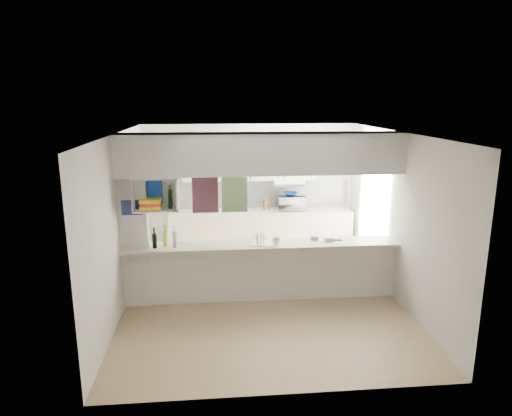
{
  "coord_description": "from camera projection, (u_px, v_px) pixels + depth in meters",
  "views": [
    {
      "loc": [
        -0.71,
        -6.63,
        3.09
      ],
      "look_at": [
        -0.04,
        0.5,
        1.36
      ],
      "focal_mm": 32.0,
      "sensor_mm": 36.0,
      "label": 1
    }
  ],
  "objects": [
    {
      "name": "ceiling",
      "position": [
        262.0,
        133.0,
        6.6
      ],
      "size": [
        4.8,
        4.8,
        0.0
      ],
      "primitive_type": "plane",
      "color": "white",
      "rests_on": "wall_back"
    },
    {
      "name": "cup",
      "position": [
        276.0,
        241.0,
        6.92
      ],
      "size": [
        0.15,
        0.15,
        0.09
      ],
      "primitive_type": "imported",
      "rotation": [
        0.0,
        0.0,
        -0.35
      ],
      "color": "white",
      "rests_on": "dish_rack"
    },
    {
      "name": "kitchen_run",
      "position": [
        259.0,
        215.0,
        9.1
      ],
      "size": [
        3.6,
        0.63,
        2.24
      ],
      "color": "#EBE6C7",
      "rests_on": "floor"
    },
    {
      "name": "utensil_jar",
      "position": [
        234.0,
        207.0,
        9.03
      ],
      "size": [
        0.09,
        0.09,
        0.13
      ],
      "primitive_type": "cylinder",
      "color": "black",
      "rests_on": "bench_top"
    },
    {
      "name": "wall_left",
      "position": [
        120.0,
        223.0,
        6.71
      ],
      "size": [
        0.0,
        4.8,
        4.8
      ],
      "primitive_type": "plane",
      "rotation": [
        1.57,
        0.0,
        1.57
      ],
      "color": "silver",
      "rests_on": "floor"
    },
    {
      "name": "microwave",
      "position": [
        292.0,
        203.0,
        9.06
      ],
      "size": [
        0.55,
        0.39,
        0.29
      ],
      "primitive_type": "imported",
      "rotation": [
        0.0,
        0.0,
        3.08
      ],
      "color": "white",
      "rests_on": "bench_top"
    },
    {
      "name": "wall_right",
      "position": [
        396.0,
        216.0,
        7.09
      ],
      "size": [
        0.0,
        4.8,
        4.8
      ],
      "primitive_type": "plane",
      "rotation": [
        1.57,
        0.0,
        -1.57
      ],
      "color": "silver",
      "rests_on": "floor"
    },
    {
      "name": "dish_rack",
      "position": [
        263.0,
        239.0,
        6.95
      ],
      "size": [
        0.4,
        0.33,
        0.2
      ],
      "rotation": [
        0.0,
        0.0,
        -0.17
      ],
      "color": "silver",
      "rests_on": "breakfast_bar"
    },
    {
      "name": "knife_block",
      "position": [
        266.0,
        204.0,
        9.11
      ],
      "size": [
        0.13,
        0.11,
        0.22
      ],
      "primitive_type": "cube",
      "rotation": [
        0.0,
        0.0,
        0.29
      ],
      "color": "brown",
      "rests_on": "bench_top"
    },
    {
      "name": "plastic_tubs",
      "position": [
        321.0,
        238.0,
        7.14
      ],
      "size": [
        0.49,
        0.22,
        0.07
      ],
      "color": "silver",
      "rests_on": "breakfast_bar"
    },
    {
      "name": "floor",
      "position": [
        262.0,
        299.0,
        7.21
      ],
      "size": [
        4.8,
        4.8,
        0.0
      ],
      "primitive_type": "plane",
      "color": "tan",
      "rests_on": "ground"
    },
    {
      "name": "cubby_shelf",
      "position": [
        155.0,
        196.0,
        6.6
      ],
      "size": [
        0.65,
        0.35,
        0.5
      ],
      "color": "white",
      "rests_on": "bulkhead"
    },
    {
      "name": "bowl",
      "position": [
        290.0,
        194.0,
        9.03
      ],
      "size": [
        0.27,
        0.27,
        0.07
      ],
      "primitive_type": "imported",
      "color": "navy",
      "rests_on": "microwave"
    },
    {
      "name": "wine_bottles",
      "position": [
        165.0,
        239.0,
        6.79
      ],
      "size": [
        0.37,
        0.15,
        0.35
      ],
      "color": "black",
      "rests_on": "breakfast_bar"
    },
    {
      "name": "servery_partition",
      "position": [
        251.0,
        197.0,
        6.8
      ],
      "size": [
        4.2,
        0.5,
        2.6
      ],
      "color": "silver",
      "rests_on": "floor"
    },
    {
      "name": "wall_back",
      "position": [
        249.0,
        189.0,
        9.23
      ],
      "size": [
        4.2,
        0.0,
        4.2
      ],
      "primitive_type": "plane",
      "rotation": [
        1.57,
        0.0,
        0.0
      ],
      "color": "silver",
      "rests_on": "floor"
    }
  ]
}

